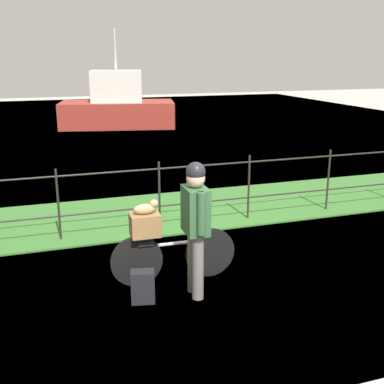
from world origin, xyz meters
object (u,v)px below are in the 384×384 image
at_px(terrier_dog, 147,208).
at_px(cyclist_person, 196,218).
at_px(bicycle_main, 173,256).
at_px(moored_boat_near, 117,107).
at_px(wooden_crate, 145,225).
at_px(backpack_on_paving, 143,287).

height_order(terrier_dog, cyclist_person, cyclist_person).
relative_size(terrier_dog, cyclist_person, 0.19).
height_order(bicycle_main, moored_boat_near, moored_boat_near).
xyz_separation_m(wooden_crate, backpack_on_paving, (-0.15, -0.44, -0.62)).
distance_m(terrier_dog, moored_boat_near, 14.28).
distance_m(bicycle_main, cyclist_person, 0.81).
bearing_deg(terrier_dog, backpack_on_paving, -111.29).
distance_m(bicycle_main, wooden_crate, 0.58).
height_order(cyclist_person, backpack_on_paving, cyclist_person).
bearing_deg(moored_boat_near, wooden_crate, -98.50).
relative_size(bicycle_main, backpack_on_paving, 4.15).
bearing_deg(moored_boat_near, terrier_dog, -98.40).
bearing_deg(moored_boat_near, backpack_on_paving, -98.81).
distance_m(bicycle_main, backpack_on_paving, 0.68).
xyz_separation_m(cyclist_person, moored_boat_near, (1.60, 14.59, -0.18)).
height_order(wooden_crate, terrier_dog, terrier_dog).
distance_m(bicycle_main, terrier_dog, 0.76).
relative_size(cyclist_person, backpack_on_paving, 4.21).
bearing_deg(wooden_crate, backpack_on_paving, -108.40).
bearing_deg(wooden_crate, terrier_dog, -1.69).
bearing_deg(backpack_on_paving, bicycle_main, -127.90).
bearing_deg(cyclist_person, wooden_crate, 137.64).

